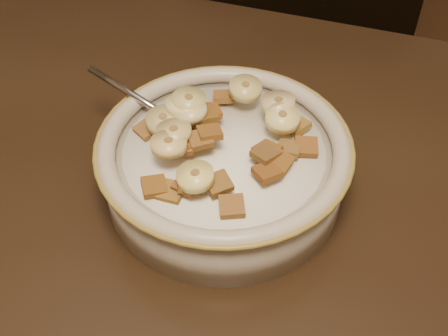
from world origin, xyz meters
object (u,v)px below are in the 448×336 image
(cereal_bowl, at_px, (224,171))
(spoon, at_px, (192,132))
(chair, at_px, (282,102))
(table, at_px, (210,313))

(cereal_bowl, distance_m, spoon, 0.05)
(chair, bearing_deg, table, -109.38)
(cereal_bowl, relative_size, spoon, 4.17)
(table, height_order, spoon, spoon)
(cereal_bowl, bearing_deg, chair, 92.22)
(chair, distance_m, cereal_bowl, 0.51)
(table, xyz_separation_m, cereal_bowl, (-0.02, 0.12, 0.05))
(table, height_order, cereal_bowl, cereal_bowl)
(chair, xyz_separation_m, spoon, (-0.02, -0.43, 0.30))
(cereal_bowl, bearing_deg, table, -79.33)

